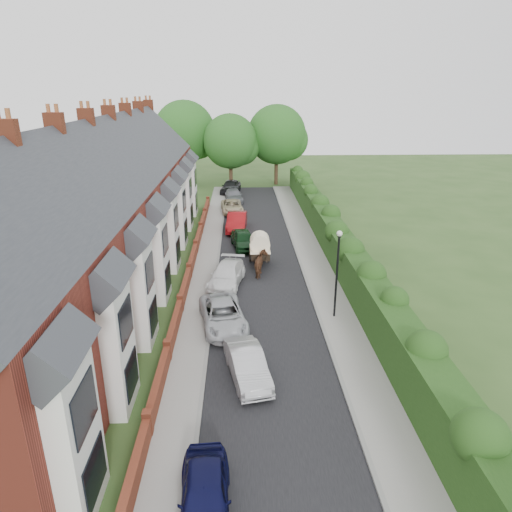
{
  "coord_description": "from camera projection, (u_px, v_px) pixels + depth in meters",
  "views": [
    {
      "loc": [
        -1.82,
        -18.81,
        12.24
      ],
      "look_at": [
        -0.87,
        8.3,
        2.2
      ],
      "focal_mm": 32.0,
      "sensor_mm": 36.0,
      "label": 1
    }
  ],
  "objects": [
    {
      "name": "ground",
      "position": [
        280.0,
        358.0,
        21.94
      ],
      "size": [
        140.0,
        140.0,
        0.0
      ],
      "primitive_type": "plane",
      "color": "#2D4C1E",
      "rests_on": "ground"
    },
    {
      "name": "garden_wall_row",
      "position": [
        189.0,
        272.0,
        30.98
      ],
      "size": [
        0.35,
        40.35,
        1.1
      ],
      "color": "brown",
      "rests_on": "ground"
    },
    {
      "name": "car_navy",
      "position": [
        205.0,
        496.0,
        13.77
      ],
      "size": [
        1.79,
        3.98,
        1.33
      ],
      "primitive_type": "imported",
      "rotation": [
        0.0,
        0.0,
        0.06
      ],
      "color": "#0B0C33",
      "rests_on": "ground"
    },
    {
      "name": "car_grey",
      "position": [
        234.0,
        196.0,
        52.02
      ],
      "size": [
        2.31,
        4.69,
        1.31
      ],
      "primitive_type": "imported",
      "rotation": [
        0.0,
        0.0,
        0.11
      ],
      "color": "slate",
      "rests_on": "ground"
    },
    {
      "name": "car_green",
      "position": [
        243.0,
        240.0,
        36.75
      ],
      "size": [
        2.33,
        4.46,
        1.45
      ],
      "primitive_type": "imported",
      "rotation": [
        0.0,
        0.0,
        0.15
      ],
      "color": "black",
      "rests_on": "ground"
    },
    {
      "name": "tree_far_left",
      "position": [
        233.0,
        143.0,
        57.43
      ],
      "size": [
        7.14,
        6.8,
        9.29
      ],
      "color": "#332316",
      "rests_on": "ground"
    },
    {
      "name": "terrace_row",
      "position": [
        100.0,
        216.0,
        29.39
      ],
      "size": [
        9.05,
        40.5,
        11.5
      ],
      "color": "maroon",
      "rests_on": "ground"
    },
    {
      "name": "car_black",
      "position": [
        231.0,
        187.0,
        56.03
      ],
      "size": [
        2.86,
        5.0,
        1.6
      ],
      "primitive_type": "imported",
      "rotation": [
        0.0,
        0.0,
        -0.22
      ],
      "color": "black",
      "rests_on": "ground"
    },
    {
      "name": "lamppost",
      "position": [
        338.0,
        264.0,
        24.66
      ],
      "size": [
        0.32,
        0.32,
        5.16
      ],
      "color": "black",
      "rests_on": "ground"
    },
    {
      "name": "kerb_house_side",
      "position": [
        217.0,
        272.0,
        32.11
      ],
      "size": [
        0.18,
        58.0,
        0.13
      ],
      "primitive_type": "cube",
      "color": "gray",
      "rests_on": "ground"
    },
    {
      "name": "hedge",
      "position": [
        344.0,
        250.0,
        31.87
      ],
      "size": [
        2.1,
        58.0,
        2.85
      ],
      "color": "#183B12",
      "rests_on": "ground"
    },
    {
      "name": "car_silver_a",
      "position": [
        247.0,
        365.0,
        20.24
      ],
      "size": [
        2.28,
        4.33,
        1.36
      ],
      "primitive_type": "imported",
      "rotation": [
        0.0,
        0.0,
        0.21
      ],
      "color": "#AFAFB4",
      "rests_on": "ground"
    },
    {
      "name": "pavement_house_side",
      "position": [
        205.0,
        272.0,
        32.09
      ],
      "size": [
        1.7,
        58.0,
        0.12
      ],
      "primitive_type": "cube",
      "color": "gray",
      "rests_on": "ground"
    },
    {
      "name": "pavement_hedge_side",
      "position": [
        318.0,
        270.0,
        32.35
      ],
      "size": [
        2.2,
        58.0,
        0.12
      ],
      "primitive_type": "cube",
      "color": "gray",
      "rests_on": "ground"
    },
    {
      "name": "tree_far_right",
      "position": [
        280.0,
        136.0,
        59.3
      ],
      "size": [
        7.98,
        7.6,
        10.31
      ],
      "color": "#332316",
      "rests_on": "ground"
    },
    {
      "name": "horse",
      "position": [
        261.0,
        264.0,
        31.31
      ],
      "size": [
        1.07,
        2.05,
        1.67
      ],
      "primitive_type": "imported",
      "rotation": [
        0.0,
        0.0,
        3.05
      ],
      "color": "#53311E",
      "rests_on": "ground"
    },
    {
      "name": "car_white",
      "position": [
        227.0,
        275.0,
        29.86
      ],
      "size": [
        2.77,
        5.04,
        1.38
      ],
      "primitive_type": "imported",
      "rotation": [
        0.0,
        0.0,
        -0.18
      ],
      "color": "white",
      "rests_on": "ground"
    },
    {
      "name": "kerb_hedge_side",
      "position": [
        303.0,
        270.0,
        32.31
      ],
      "size": [
        0.18,
        58.0,
        0.13
      ],
      "primitive_type": "cube",
      "color": "gray",
      "rests_on": "ground"
    },
    {
      "name": "horse_cart",
      "position": [
        260.0,
        247.0,
        33.12
      ],
      "size": [
        1.52,
        3.36,
        2.43
      ],
      "color": "black",
      "rests_on": "ground"
    },
    {
      "name": "car_silver_b",
      "position": [
        223.0,
        315.0,
        24.65
      ],
      "size": [
        3.07,
        5.19,
        1.35
      ],
      "primitive_type": "imported",
      "rotation": [
        0.0,
        0.0,
        0.18
      ],
      "color": "#B6B9BE",
      "rests_on": "ground"
    },
    {
      "name": "road",
      "position": [
        260.0,
        272.0,
        32.23
      ],
      "size": [
        6.0,
        58.0,
        0.02
      ],
      "primitive_type": "cube",
      "color": "black",
      "rests_on": "ground"
    },
    {
      "name": "car_red",
      "position": [
        237.0,
        221.0,
        41.47
      ],
      "size": [
        1.98,
        4.91,
        1.59
      ],
      "primitive_type": "imported",
      "rotation": [
        0.0,
        0.0,
        -0.06
      ],
      "color": "maroon",
      "rests_on": "ground"
    },
    {
      "name": "tree_far_back",
      "position": [
        188.0,
        133.0,
        59.74
      ],
      "size": [
        8.4,
        8.0,
        10.82
      ],
      "color": "#332316",
      "rests_on": "ground"
    },
    {
      "name": "car_beige",
      "position": [
        232.0,
        207.0,
        47.31
      ],
      "size": [
        2.51,
        4.76,
        1.27
      ],
      "primitive_type": "imported",
      "rotation": [
        0.0,
        0.0,
        0.09
      ],
      "color": "#C2B08C",
      "rests_on": "ground"
    }
  ]
}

